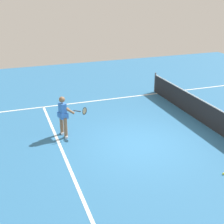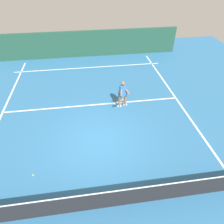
# 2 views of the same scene
# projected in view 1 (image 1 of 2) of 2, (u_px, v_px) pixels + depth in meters

# --- Properties ---
(ground_plane) EXTENTS (26.01, 26.01, 0.00)m
(ground_plane) POSITION_uv_depth(u_px,v_px,m) (141.00, 144.00, 11.28)
(ground_plane) COLOR teal
(service_line_marking) EXTENTS (9.75, 0.10, 0.01)m
(service_line_marking) POSITION_uv_depth(u_px,v_px,m) (65.00, 157.00, 10.43)
(service_line_marking) COLOR white
(service_line_marking) RESTS_ON ground
(sideline_left_marking) EXTENTS (0.10, 18.01, 0.01)m
(sideline_left_marking) POSITION_uv_depth(u_px,v_px,m) (100.00, 100.00, 15.54)
(sideline_left_marking) COLOR white
(sideline_left_marking) RESTS_ON ground
(court_net) EXTENTS (10.43, 0.08, 1.03)m
(court_net) POSITION_uv_depth(u_px,v_px,m) (217.00, 120.00, 12.08)
(court_net) COLOR #4C4C51
(court_net) RESTS_ON ground
(tennis_player) EXTENTS (0.69, 1.05, 1.55)m
(tennis_player) POSITION_uv_depth(u_px,v_px,m) (64.00, 115.00, 11.61)
(tennis_player) COLOR #8C6647
(tennis_player) RESTS_ON ground
(tennis_ball_near) EXTENTS (0.07, 0.07, 0.07)m
(tennis_ball_near) POSITION_uv_depth(u_px,v_px,m) (224.00, 174.00, 9.47)
(tennis_ball_near) COLOR #D1E533
(tennis_ball_near) RESTS_ON ground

